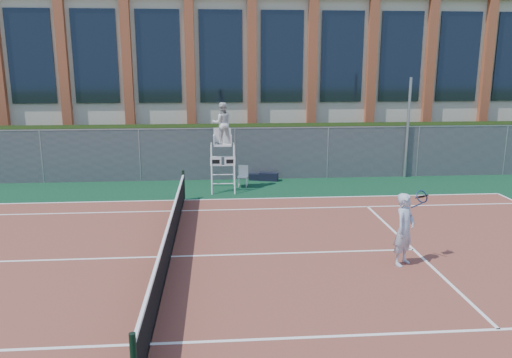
{
  "coord_description": "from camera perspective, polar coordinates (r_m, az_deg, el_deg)",
  "views": [
    {
      "loc": [
        1.26,
        -12.12,
        4.81
      ],
      "look_at": [
        2.44,
        3.0,
        1.34
      ],
      "focal_mm": 35.0,
      "sensor_mm": 36.0,
      "label": 1
    }
  ],
  "objects": [
    {
      "name": "tennis_court",
      "position": [
        13.09,
        -9.77,
        -8.78
      ],
      "size": [
        23.77,
        10.97,
        0.02
      ],
      "primitive_type": "cube",
      "color": "brown",
      "rests_on": "apron"
    },
    {
      "name": "tennis_net",
      "position": [
        12.91,
        -9.86,
        -6.64
      ],
      "size": [
        0.1,
        11.3,
        1.1
      ],
      "color": "black",
      "rests_on": "ground"
    },
    {
      "name": "fence",
      "position": [
        21.28,
        -7.79,
        2.74
      ],
      "size": [
        40.0,
        0.06,
        2.2
      ],
      "primitive_type": null,
      "color": "#595E60",
      "rests_on": "ground"
    },
    {
      "name": "building",
      "position": [
        30.1,
        -7.0,
        11.54
      ],
      "size": [
        45.0,
        10.6,
        8.22
      ],
      "color": "beige",
      "rests_on": "ground"
    },
    {
      "name": "sports_bag_near",
      "position": [
        21.19,
        1.45,
        0.27
      ],
      "size": [
        0.85,
        0.5,
        0.34
      ],
      "primitive_type": "cube",
      "rotation": [
        0.0,
        0.0,
        -0.25
      ],
      "color": "black",
      "rests_on": "apron"
    },
    {
      "name": "plastic_chair",
      "position": [
        20.18,
        -1.49,
        0.56
      ],
      "size": [
        0.45,
        0.45,
        0.84
      ],
      "color": "silver",
      "rests_on": "apron"
    },
    {
      "name": "hedge",
      "position": [
        22.46,
        -7.63,
        3.27
      ],
      "size": [
        40.0,
        1.4,
        2.2
      ],
      "primitive_type": "cube",
      "color": "black",
      "rests_on": "ground"
    },
    {
      "name": "sports_bag_far",
      "position": [
        21.3,
        0.16,
        0.25
      ],
      "size": [
        0.73,
        0.42,
        0.27
      ],
      "primitive_type": "cube",
      "rotation": [
        0.0,
        0.0,
        -0.19
      ],
      "color": "black",
      "rests_on": "apron"
    },
    {
      "name": "umpire_chair",
      "position": [
        19.3,
        -3.88,
        6.08
      ],
      "size": [
        0.97,
        1.49,
        3.47
      ],
      "color": "white",
      "rests_on": "ground"
    },
    {
      "name": "ground",
      "position": [
        13.1,
        -9.77,
        -8.86
      ],
      "size": [
        120.0,
        120.0,
        0.0
      ],
      "primitive_type": "plane",
      "color": "#233814"
    },
    {
      "name": "apron",
      "position": [
        14.03,
        -9.41,
        -7.33
      ],
      "size": [
        36.0,
        20.0,
        0.01
      ],
      "primitive_type": "cube",
      "color": "#0B321E",
      "rests_on": "ground"
    },
    {
      "name": "steel_pole",
      "position": [
        22.52,
        16.94,
        5.56
      ],
      "size": [
        0.12,
        0.12,
        4.31
      ],
      "primitive_type": "cylinder",
      "color": "#9EA0A5",
      "rests_on": "ground"
    },
    {
      "name": "tennis_player",
      "position": [
        12.66,
        16.62,
        -5.52
      ],
      "size": [
        1.05,
        0.83,
        1.8
      ],
      "color": "#AEBAD1",
      "rests_on": "tennis_court"
    }
  ]
}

